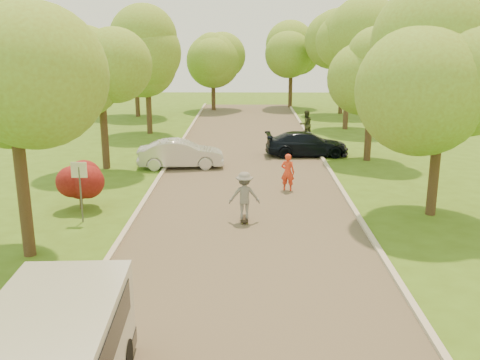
# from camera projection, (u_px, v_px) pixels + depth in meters

# --- Properties ---
(ground) EXTENTS (100.00, 100.00, 0.00)m
(ground) POSITION_uv_depth(u_px,v_px,m) (246.00, 270.00, 15.01)
(ground) COLOR #3C5E16
(ground) RESTS_ON ground
(road) EXTENTS (8.00, 60.00, 0.01)m
(road) POSITION_uv_depth(u_px,v_px,m) (247.00, 191.00, 22.74)
(road) COLOR #4C4438
(road) RESTS_ON ground
(curb_left) EXTENTS (0.18, 60.00, 0.12)m
(curb_left) POSITION_uv_depth(u_px,v_px,m) (152.00, 189.00, 22.77)
(curb_left) COLOR #B2AD9E
(curb_left) RESTS_ON ground
(curb_right) EXTENTS (0.18, 60.00, 0.12)m
(curb_right) POSITION_uv_depth(u_px,v_px,m) (342.00, 190.00, 22.67)
(curb_right) COLOR #B2AD9E
(curb_right) RESTS_ON ground
(street_sign) EXTENTS (0.55, 0.06, 2.17)m
(street_sign) POSITION_uv_depth(u_px,v_px,m) (80.00, 179.00, 18.54)
(street_sign) COLOR #59595E
(street_sign) RESTS_ON ground
(red_shrub) EXTENTS (1.70, 1.70, 1.95)m
(red_shrub) POSITION_uv_depth(u_px,v_px,m) (80.00, 181.00, 20.12)
(red_shrub) COLOR #382619
(red_shrub) RESTS_ON ground
(tree_l_mida) EXTENTS (4.71, 4.60, 7.39)m
(tree_l_mida) POSITION_uv_depth(u_px,v_px,m) (19.00, 81.00, 14.72)
(tree_l_mida) COLOR #382619
(tree_l_mida) RESTS_ON ground
(tree_l_midb) EXTENTS (4.30, 4.20, 6.62)m
(tree_l_midb) POSITION_uv_depth(u_px,v_px,m) (104.00, 75.00, 25.50)
(tree_l_midb) COLOR #382619
(tree_l_midb) RESTS_ON ground
(tree_l_far) EXTENTS (4.92, 4.80, 7.79)m
(tree_l_far) POSITION_uv_depth(u_px,v_px,m) (150.00, 51.00, 34.93)
(tree_l_far) COLOR #382619
(tree_l_far) RESTS_ON ground
(tree_r_mida) EXTENTS (5.13, 5.00, 7.95)m
(tree_r_mida) POSITION_uv_depth(u_px,v_px,m) (451.00, 61.00, 18.31)
(tree_r_mida) COLOR #382619
(tree_r_mida) RESTS_ON ground
(tree_r_midb) EXTENTS (4.51, 4.40, 7.01)m
(tree_r_midb) POSITION_uv_depth(u_px,v_px,m) (376.00, 67.00, 27.18)
(tree_r_midb) COLOR #382619
(tree_r_midb) RESTS_ON ground
(tree_r_far) EXTENTS (5.33, 5.20, 8.34)m
(tree_r_far) POSITION_uv_depth(u_px,v_px,m) (353.00, 45.00, 36.59)
(tree_r_far) COLOR #382619
(tree_r_far) RESTS_ON ground
(tree_bg_a) EXTENTS (5.12, 5.00, 7.72)m
(tree_bg_a) POSITION_uv_depth(u_px,v_px,m) (138.00, 50.00, 42.72)
(tree_bg_a) COLOR #382619
(tree_bg_a) RESTS_ON ground
(tree_bg_b) EXTENTS (5.12, 5.00, 7.95)m
(tree_bg_b) POSITION_uv_depth(u_px,v_px,m) (346.00, 47.00, 44.38)
(tree_bg_b) COLOR #382619
(tree_bg_b) RESTS_ON ground
(tree_bg_c) EXTENTS (4.92, 4.80, 7.33)m
(tree_bg_c) POSITION_uv_depth(u_px,v_px,m) (215.00, 53.00, 46.58)
(tree_bg_c) COLOR #382619
(tree_bg_c) RESTS_ON ground
(tree_bg_d) EXTENTS (5.12, 5.00, 7.72)m
(tree_bg_d) POSITION_uv_depth(u_px,v_px,m) (294.00, 49.00, 48.35)
(tree_bg_d) COLOR #382619
(tree_bg_d) RESTS_ON ground
(silver_sedan) EXTENTS (4.37, 1.89, 1.40)m
(silver_sedan) POSITION_uv_depth(u_px,v_px,m) (181.00, 154.00, 26.66)
(silver_sedan) COLOR silver
(silver_sedan) RESTS_ON ground
(dark_sedan) EXTENTS (4.63, 2.09, 1.32)m
(dark_sedan) POSITION_uv_depth(u_px,v_px,m) (307.00, 144.00, 29.35)
(dark_sedan) COLOR black
(dark_sedan) RESTS_ON ground
(longboard) EXTENTS (0.27, 0.88, 0.10)m
(longboard) POSITION_uv_depth(u_px,v_px,m) (244.00, 219.00, 18.98)
(longboard) COLOR black
(longboard) RESTS_ON ground
(skateboarder) EXTENTS (1.12, 0.67, 1.70)m
(skateboarder) POSITION_uv_depth(u_px,v_px,m) (244.00, 195.00, 18.76)
(skateboarder) COLOR slate
(skateboarder) RESTS_ON longboard
(person_striped) EXTENTS (0.67, 0.53, 1.61)m
(person_striped) POSITION_uv_depth(u_px,v_px,m) (288.00, 172.00, 22.60)
(person_striped) COLOR red
(person_striped) RESTS_ON ground
(person_olive) EXTENTS (1.08, 0.98, 1.81)m
(person_olive) POSITION_uv_depth(u_px,v_px,m) (306.00, 124.00, 34.36)
(person_olive) COLOR #2A311D
(person_olive) RESTS_ON ground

